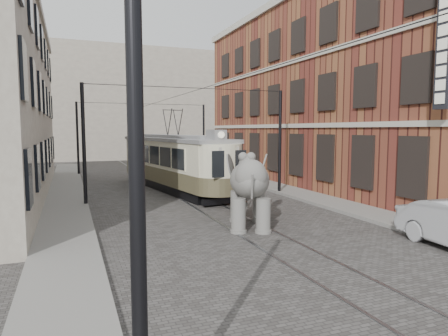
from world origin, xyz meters
name	(u,v)px	position (x,y,z in m)	size (l,w,h in m)	color
ground	(239,223)	(0.00, 0.00, 0.00)	(120.00, 120.00, 0.00)	#4A4644
tram_rails	(239,223)	(0.00, 0.00, 0.01)	(1.54, 80.00, 0.02)	slate
sidewalk_right	(359,210)	(6.00, 0.00, 0.07)	(2.00, 60.00, 0.15)	slate
sidewalk_left	(65,238)	(-6.50, 0.00, 0.07)	(2.00, 60.00, 0.15)	slate
brick_building	(332,97)	(11.00, 9.00, 6.00)	(8.00, 26.00, 12.00)	maroon
distant_block	(118,105)	(0.00, 40.00, 7.00)	(28.00, 10.00, 14.00)	gray
catenary	(197,145)	(-0.20, 5.00, 3.00)	(11.00, 30.20, 6.00)	black
tram	(173,150)	(-0.22, 9.83, 2.50)	(2.60, 12.62, 5.01)	beige
elephant	(249,191)	(0.15, -0.63, 1.41)	(2.54, 4.62, 2.83)	slate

